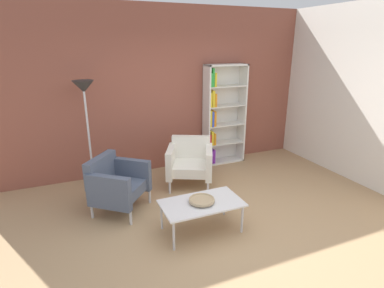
# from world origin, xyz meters

# --- Properties ---
(ground_plane) EXTENTS (8.32, 8.32, 0.00)m
(ground_plane) POSITION_xyz_m (0.00, 0.00, 0.00)
(ground_plane) COLOR tan
(brick_back_panel) EXTENTS (6.40, 0.12, 2.90)m
(brick_back_panel) POSITION_xyz_m (0.00, 2.46, 1.45)
(brick_back_panel) COLOR brown
(brick_back_panel) RESTS_ON ground_plane
(plaster_right_partition) EXTENTS (0.12, 5.20, 2.90)m
(plaster_right_partition) POSITION_xyz_m (2.86, 0.60, 1.45)
(plaster_right_partition) COLOR silver
(plaster_right_partition) RESTS_ON ground_plane
(bookshelf_tall) EXTENTS (0.80, 0.30, 1.90)m
(bookshelf_tall) POSITION_xyz_m (1.09, 2.25, 0.95)
(bookshelf_tall) COLOR silver
(bookshelf_tall) RESTS_ON ground_plane
(coffee_table_low) EXTENTS (1.00, 0.56, 0.40)m
(coffee_table_low) POSITION_xyz_m (-0.22, 0.21, 0.37)
(coffee_table_low) COLOR silver
(coffee_table_low) RESTS_ON ground_plane
(decorative_bowl) EXTENTS (0.32, 0.32, 0.05)m
(decorative_bowl) POSITION_xyz_m (-0.22, 0.21, 0.43)
(decorative_bowl) COLOR tan
(decorative_bowl) RESTS_ON coffee_table_low
(armchair_corner_red) EXTENTS (0.94, 0.95, 0.78)m
(armchair_corner_red) POSITION_xyz_m (-1.10, 1.15, 0.41)
(armchair_corner_red) COLOR #4C566B
(armchair_corner_red) RESTS_ON ground_plane
(armchair_spare_guest) EXTENTS (0.92, 0.89, 0.78)m
(armchair_spare_guest) POSITION_xyz_m (0.16, 1.51, 0.41)
(armchair_spare_guest) COLOR white
(armchair_spare_guest) RESTS_ON ground_plane
(floor_lamp_torchiere) EXTENTS (0.32, 0.32, 1.74)m
(floor_lamp_torchiere) POSITION_xyz_m (-1.34, 2.02, 1.45)
(floor_lamp_torchiere) COLOR silver
(floor_lamp_torchiere) RESTS_ON ground_plane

